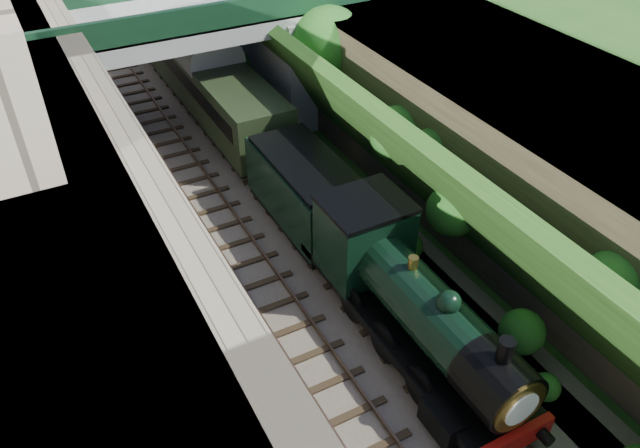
{
  "coord_description": "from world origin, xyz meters",
  "views": [
    {
      "loc": [
        -8.05,
        -4.91,
        15.89
      ],
      "look_at": [
        0.0,
        10.23,
        2.86
      ],
      "focal_mm": 35.0,
      "sensor_mm": 36.0,
      "label": 1
    }
  ],
  "objects_px": {
    "road_bridge": "(206,51)",
    "tree": "(329,46)",
    "tender": "(307,195)",
    "locomotive": "(411,304)"
  },
  "relations": [
    {
      "from": "tree",
      "to": "tender",
      "type": "relative_size",
      "value": 1.1
    },
    {
      "from": "road_bridge",
      "to": "tree",
      "type": "height_order",
      "value": "road_bridge"
    },
    {
      "from": "tender",
      "to": "tree",
      "type": "bearing_deg",
      "value": 55.06
    },
    {
      "from": "tree",
      "to": "tender",
      "type": "height_order",
      "value": "tree"
    },
    {
      "from": "road_bridge",
      "to": "locomotive",
      "type": "distance_m",
      "value": 17.85
    },
    {
      "from": "locomotive",
      "to": "road_bridge",
      "type": "bearing_deg",
      "value": 90.83
    },
    {
      "from": "road_bridge",
      "to": "locomotive",
      "type": "bearing_deg",
      "value": -89.17
    },
    {
      "from": "road_bridge",
      "to": "tree",
      "type": "xyz_separation_m",
      "value": [
        4.97,
        -3.6,
        0.57
      ]
    },
    {
      "from": "road_bridge",
      "to": "tender",
      "type": "height_order",
      "value": "road_bridge"
    },
    {
      "from": "tender",
      "to": "road_bridge",
      "type": "bearing_deg",
      "value": 91.42
    }
  ]
}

